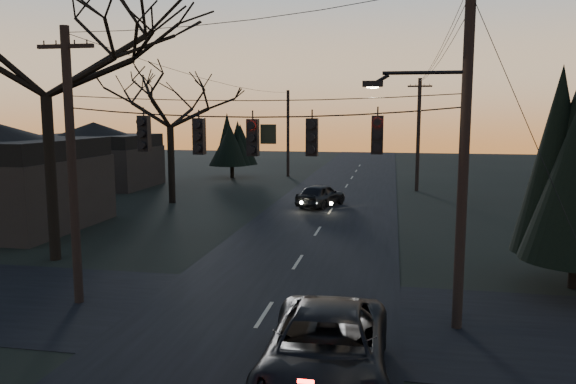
% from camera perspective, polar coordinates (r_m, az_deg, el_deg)
% --- Properties ---
extents(main_road, '(8.00, 120.00, 0.02)m').
position_cam_1_polar(main_road, '(26.49, 2.45, -4.90)').
color(main_road, black).
rests_on(main_road, ground).
extents(cross_road, '(60.00, 7.00, 0.02)m').
position_cam_1_polar(cross_road, '(17.04, -2.43, -12.35)').
color(cross_road, black).
rests_on(cross_road, ground).
extents(utility_pole_right, '(5.00, 0.30, 10.00)m').
position_cam_1_polar(utility_pole_right, '(16.76, 16.73, -13.08)').
color(utility_pole_right, black).
rests_on(utility_pole_right, ground).
extents(utility_pole_left, '(1.80, 0.30, 8.50)m').
position_cam_1_polar(utility_pole_left, '(19.23, -20.44, -10.47)').
color(utility_pole_left, black).
rests_on(utility_pole_left, ground).
extents(utility_pole_far_r, '(1.80, 0.30, 8.50)m').
position_cam_1_polar(utility_pole_far_r, '(44.00, 12.92, 0.09)').
color(utility_pole_far_r, black).
rests_on(utility_pole_far_r, ground).
extents(utility_pole_far_l, '(0.30, 0.30, 8.00)m').
position_cam_1_polar(utility_pole_far_l, '(52.78, 0.00, 1.60)').
color(utility_pole_far_l, black).
rests_on(utility_pole_far_l, ground).
extents(span_signal_assembly, '(11.50, 0.44, 1.52)m').
position_cam_1_polar(span_signal_assembly, '(16.04, -3.39, 5.74)').
color(span_signal_assembly, black).
rests_on(span_signal_assembly, ground).
extents(bare_tree_left, '(9.45, 9.45, 13.18)m').
position_cam_1_polar(bare_tree_left, '(24.47, -23.72, 15.08)').
color(bare_tree_left, black).
rests_on(bare_tree_left, ground).
extents(bare_tree_dist, '(6.42, 6.42, 10.03)m').
position_cam_1_polar(bare_tree_dist, '(37.69, -11.97, 9.50)').
color(bare_tree_dist, black).
rests_on(bare_tree_dist, ground).
extents(evergreen_dist, '(3.69, 3.69, 5.56)m').
position_cam_1_polar(evergreen_dist, '(51.71, -5.73, 5.17)').
color(evergreen_dist, black).
rests_on(evergreen_dist, ground).
extents(house_left_far, '(9.00, 7.00, 5.20)m').
position_cam_1_polar(house_left_far, '(47.92, -19.03, 3.62)').
color(house_left_far, black).
rests_on(house_left_far, ground).
extents(suv_near, '(2.85, 5.88, 1.61)m').
position_cam_1_polar(suv_near, '(12.72, 3.85, -15.80)').
color(suv_near, black).
rests_on(suv_near, ground).
extents(sedan_oncoming_a, '(3.12, 4.62, 1.46)m').
position_cam_1_polar(sedan_oncoming_a, '(35.74, 3.35, -0.34)').
color(sedan_oncoming_a, black).
rests_on(sedan_oncoming_a, ground).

